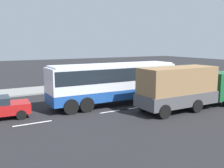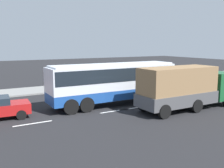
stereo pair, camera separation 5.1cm
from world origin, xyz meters
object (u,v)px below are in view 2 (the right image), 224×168
Objects in this scene: coach_bus at (114,79)px; cargo_truck at (186,87)px; pedestrian_near_curb at (62,79)px; pedestrian_at_crossing at (89,78)px.

coach_bus is 5.63m from cargo_truck.
cargo_truck reaches higher than pedestrian_near_curb.
cargo_truck is at bearing -45.67° from coach_bus.
coach_bus is 7.73m from pedestrian_at_crossing.
cargo_truck is 5.17× the size of pedestrian_near_curb.
pedestrian_at_crossing is at bearing 102.44° from cargo_truck.
coach_bus is at bearing -123.40° from pedestrian_at_crossing.
cargo_truck reaches higher than pedestrian_at_crossing.
cargo_truck is at bearing -134.35° from pedestrian_near_curb.
pedestrian_at_crossing is at bearing -96.67° from pedestrian_near_curb.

